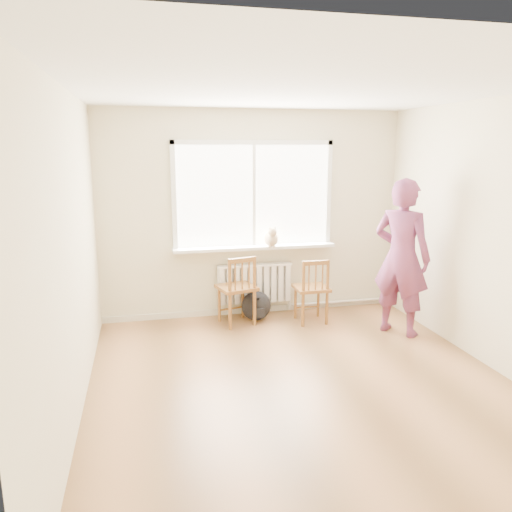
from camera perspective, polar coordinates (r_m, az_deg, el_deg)
floor at (r=4.90m, az=5.56°, el=-14.61°), size 4.50×4.50×0.00m
ceiling at (r=4.40m, az=6.32°, el=18.59°), size 4.50×4.50×0.00m
back_wall at (r=6.60m, az=-0.33°, el=4.76°), size 4.00×0.01×2.70m
window at (r=6.54m, az=-0.29°, el=7.45°), size 2.12×0.05×1.42m
windowsill at (r=6.56m, az=-0.12°, el=1.00°), size 2.15×0.22×0.04m
radiator at (r=6.69m, az=-0.15°, el=-3.09°), size 1.00×0.12×0.55m
heating_pipe at (r=7.19m, az=9.61°, el=-5.17°), size 1.40×0.04×0.04m
baseboard at (r=6.88m, az=-0.29°, el=-6.14°), size 4.00×0.03×0.08m
chair_left at (r=6.30m, az=-2.05°, el=-3.93°), size 0.54×0.52×0.90m
chair_right at (r=6.42m, az=6.46°, el=-3.95°), size 0.42×0.40×0.85m
person at (r=6.15m, az=16.30°, el=-0.17°), size 0.78×0.81×1.88m
cat at (r=6.50m, az=1.75°, el=2.11°), size 0.22×0.43×0.29m
backpack at (r=6.54m, az=0.02°, el=-5.70°), size 0.40×0.31×0.39m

